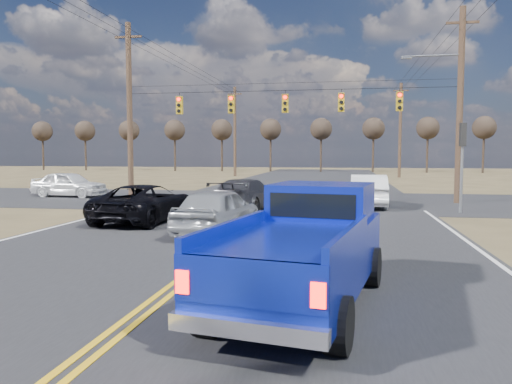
% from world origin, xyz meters
% --- Properties ---
extents(ground, '(160.00, 160.00, 0.00)m').
position_xyz_m(ground, '(0.00, 0.00, 0.00)').
color(ground, brown).
rests_on(ground, ground).
extents(road_main, '(14.00, 120.00, 0.02)m').
position_xyz_m(road_main, '(0.00, 10.00, 0.00)').
color(road_main, '#28282B').
rests_on(road_main, ground).
extents(road_cross, '(120.00, 12.00, 0.02)m').
position_xyz_m(road_cross, '(0.00, 18.00, 0.00)').
color(road_cross, '#28282B').
rests_on(road_cross, ground).
extents(signal_gantry, '(19.60, 4.83, 10.00)m').
position_xyz_m(signal_gantry, '(0.50, 17.79, 5.06)').
color(signal_gantry, '#473323').
rests_on(signal_gantry, ground).
extents(utility_poles, '(19.60, 58.32, 10.00)m').
position_xyz_m(utility_poles, '(0.00, 17.00, 5.23)').
color(utility_poles, '#473323').
rests_on(utility_poles, ground).
extents(treeline, '(87.00, 117.80, 7.40)m').
position_xyz_m(treeline, '(0.00, 26.96, 5.70)').
color(treeline, '#33261C').
rests_on(treeline, ground).
extents(pickup_truck, '(2.89, 5.66, 2.03)m').
position_xyz_m(pickup_truck, '(2.59, -0.73, 0.98)').
color(pickup_truck, black).
rests_on(pickup_truck, ground).
extents(silver_suv, '(2.26, 4.64, 1.52)m').
position_xyz_m(silver_suv, '(-0.80, 6.35, 0.76)').
color(silver_suv, '#9EA1A6').
rests_on(silver_suv, ground).
extents(black_suv, '(2.75, 5.32, 1.44)m').
position_xyz_m(black_suv, '(-4.23, 8.64, 0.72)').
color(black_suv, black).
rests_on(black_suv, ground).
extents(white_car_queue, '(1.76, 4.81, 1.57)m').
position_xyz_m(white_car_queue, '(4.38, 15.50, 0.79)').
color(white_car_queue, white).
rests_on(white_car_queue, ground).
extents(dgrey_car_queue, '(2.72, 5.25, 1.45)m').
position_xyz_m(dgrey_car_queue, '(-1.19, 12.98, 0.73)').
color(dgrey_car_queue, '#313136').
rests_on(dgrey_car_queue, ground).
extents(cross_car_west, '(2.22, 4.63, 1.53)m').
position_xyz_m(cross_car_west, '(-12.91, 17.98, 0.76)').
color(cross_car_west, white).
rests_on(cross_car_west, ground).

